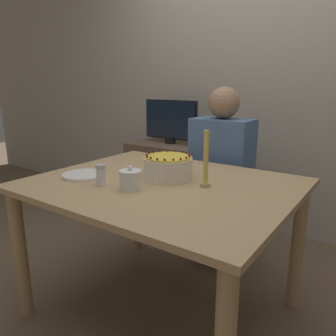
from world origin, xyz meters
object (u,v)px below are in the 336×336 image
(person_man_blue_shirt, at_px, (220,187))
(cake, at_px, (168,167))
(sugar_bowl, at_px, (130,180))
(sugar_shaker, at_px, (101,175))
(candle, at_px, (206,164))
(tv_monitor, at_px, (170,121))

(person_man_blue_shirt, bearing_deg, cake, 90.53)
(sugar_bowl, relative_size, person_man_blue_shirt, 0.09)
(sugar_bowl, relative_size, sugar_shaker, 1.09)
(candle, bearing_deg, cake, 176.78)
(cake, relative_size, tv_monitor, 0.47)
(cake, distance_m, tv_monitor, 1.27)
(cake, xyz_separation_m, person_man_blue_shirt, (-0.01, 0.65, -0.28))
(cake, distance_m, person_man_blue_shirt, 0.71)
(candle, relative_size, tv_monitor, 0.51)
(candle, bearing_deg, sugar_bowl, -138.78)
(candle, xyz_separation_m, tv_monitor, (-0.93, 1.06, 0.05))
(sugar_shaker, height_order, tv_monitor, tv_monitor)
(tv_monitor, bearing_deg, candle, -48.62)
(cake, distance_m, candle, 0.23)
(sugar_shaker, distance_m, candle, 0.51)
(cake, distance_m, sugar_shaker, 0.35)
(sugar_shaker, relative_size, person_man_blue_shirt, 0.09)
(sugar_bowl, bearing_deg, sugar_shaker, -166.38)
(person_man_blue_shirt, height_order, tv_monitor, person_man_blue_shirt)
(sugar_shaker, distance_m, person_man_blue_shirt, 0.99)
(sugar_shaker, distance_m, tv_monitor, 1.43)
(sugar_shaker, xyz_separation_m, candle, (0.42, 0.27, 0.06))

